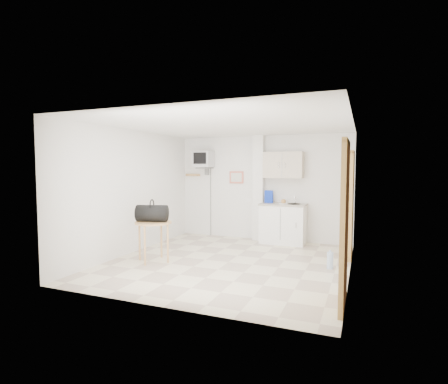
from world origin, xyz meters
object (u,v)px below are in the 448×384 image
at_px(crt_television, 204,160).
at_px(round_table, 153,227).
at_px(duffel_bag, 152,213).
at_px(water_bottle, 330,260).

xyz_separation_m(crt_television, round_table, (0.14, -2.48, -1.29)).
bearing_deg(duffel_bag, water_bottle, -2.53).
bearing_deg(crt_television, water_bottle, -28.60).
distance_m(duffel_bag, water_bottle, 3.29).
height_order(duffel_bag, water_bottle, duffel_bag).
distance_m(crt_television, water_bottle, 4.09).
height_order(crt_television, water_bottle, crt_television).
bearing_deg(crt_television, duffel_bag, -87.46).
relative_size(crt_television, duffel_bag, 3.44).
bearing_deg(crt_television, round_table, -86.87).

